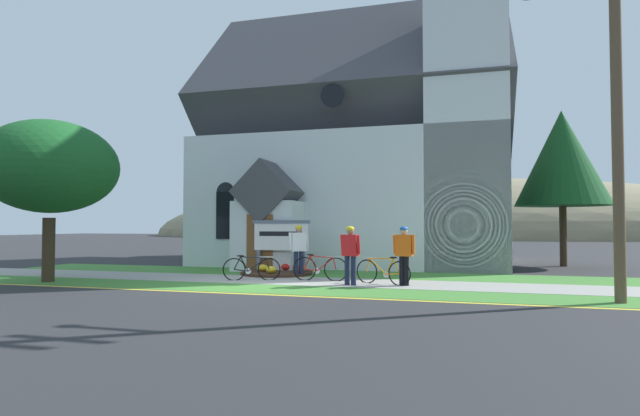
{
  "coord_description": "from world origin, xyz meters",
  "views": [
    {
      "loc": [
        5.78,
        -13.31,
        1.71
      ],
      "look_at": [
        1.18,
        2.87,
        2.28
      ],
      "focal_mm": 28.39,
      "sensor_mm": 36.0,
      "label": 1
    }
  ],
  "objects_px": {
    "cyclist_in_yellow_jersey": "(404,251)",
    "cyclist_in_red_jersey": "(299,246)",
    "church_sign": "(281,238)",
    "bicycle_black": "(320,268)",
    "cyclist_in_orange_jersey": "(350,251)",
    "roadside_conifer": "(562,158)",
    "utility_pole": "(611,67)",
    "verge_sapling": "(50,167)",
    "bicycle_green": "(383,271)",
    "bicycle_yellow": "(251,268)"
  },
  "relations": [
    {
      "from": "bicycle_yellow",
      "to": "utility_pole",
      "type": "bearing_deg",
      "value": -11.69
    },
    {
      "from": "cyclist_in_orange_jersey",
      "to": "verge_sapling",
      "type": "bearing_deg",
      "value": -169.95
    },
    {
      "from": "bicycle_black",
      "to": "verge_sapling",
      "type": "relative_size",
      "value": 0.35
    },
    {
      "from": "church_sign",
      "to": "cyclist_in_orange_jersey",
      "type": "height_order",
      "value": "church_sign"
    },
    {
      "from": "church_sign",
      "to": "bicycle_black",
      "type": "distance_m",
      "value": 2.85
    },
    {
      "from": "church_sign",
      "to": "bicycle_black",
      "type": "relative_size",
      "value": 1.22
    },
    {
      "from": "cyclist_in_orange_jersey",
      "to": "roadside_conifer",
      "type": "distance_m",
      "value": 11.9
    },
    {
      "from": "bicycle_green",
      "to": "bicycle_yellow",
      "type": "relative_size",
      "value": 0.99
    },
    {
      "from": "cyclist_in_yellow_jersey",
      "to": "roadside_conifer",
      "type": "height_order",
      "value": "roadside_conifer"
    },
    {
      "from": "bicycle_green",
      "to": "church_sign",
      "type": "bearing_deg",
      "value": 150.35
    },
    {
      "from": "bicycle_green",
      "to": "verge_sapling",
      "type": "relative_size",
      "value": 0.34
    },
    {
      "from": "church_sign",
      "to": "verge_sapling",
      "type": "height_order",
      "value": "verge_sapling"
    },
    {
      "from": "cyclist_in_orange_jersey",
      "to": "utility_pole",
      "type": "xyz_separation_m",
      "value": [
        6.32,
        -1.53,
        4.25
      ]
    },
    {
      "from": "verge_sapling",
      "to": "bicycle_yellow",
      "type": "bearing_deg",
      "value": 19.48
    },
    {
      "from": "cyclist_in_yellow_jersey",
      "to": "cyclist_in_orange_jersey",
      "type": "distance_m",
      "value": 1.51
    },
    {
      "from": "utility_pole",
      "to": "verge_sapling",
      "type": "bearing_deg",
      "value": -179.78
    },
    {
      "from": "utility_pole",
      "to": "bicycle_green",
      "type": "bearing_deg",
      "value": 159.36
    },
    {
      "from": "verge_sapling",
      "to": "church_sign",
      "type": "bearing_deg",
      "value": 36.83
    },
    {
      "from": "roadside_conifer",
      "to": "verge_sapling",
      "type": "bearing_deg",
      "value": -146.86
    },
    {
      "from": "bicycle_black",
      "to": "utility_pole",
      "type": "xyz_separation_m",
      "value": [
        7.48,
        -2.46,
        4.85
      ]
    },
    {
      "from": "church_sign",
      "to": "verge_sapling",
      "type": "relative_size",
      "value": 0.43
    },
    {
      "from": "church_sign",
      "to": "cyclist_in_orange_jersey",
      "type": "xyz_separation_m",
      "value": [
        3.13,
        -2.79,
        -0.28
      ]
    },
    {
      "from": "church_sign",
      "to": "cyclist_in_yellow_jersey",
      "type": "xyz_separation_m",
      "value": [
        4.61,
        -2.48,
        -0.28
      ]
    },
    {
      "from": "cyclist_in_yellow_jersey",
      "to": "cyclist_in_red_jersey",
      "type": "height_order",
      "value": "cyclist_in_red_jersey"
    },
    {
      "from": "bicycle_green",
      "to": "cyclist_in_red_jersey",
      "type": "distance_m",
      "value": 3.34
    },
    {
      "from": "cyclist_in_orange_jersey",
      "to": "roadside_conifer",
      "type": "bearing_deg",
      "value": 51.47
    },
    {
      "from": "bicycle_green",
      "to": "cyclist_in_orange_jersey",
      "type": "distance_m",
      "value": 1.17
    },
    {
      "from": "church_sign",
      "to": "cyclist_in_orange_jersey",
      "type": "bearing_deg",
      "value": -41.74
    },
    {
      "from": "bicycle_black",
      "to": "cyclist_in_red_jersey",
      "type": "bearing_deg",
      "value": 137.21
    },
    {
      "from": "church_sign",
      "to": "verge_sapling",
      "type": "distance_m",
      "value": 7.63
    },
    {
      "from": "bicycle_black",
      "to": "utility_pole",
      "type": "height_order",
      "value": "utility_pole"
    },
    {
      "from": "roadside_conifer",
      "to": "bicycle_green",
      "type": "bearing_deg",
      "value": -126.66
    },
    {
      "from": "bicycle_black",
      "to": "cyclist_in_red_jersey",
      "type": "relative_size",
      "value": 1.01
    },
    {
      "from": "cyclist_in_orange_jersey",
      "to": "church_sign",
      "type": "bearing_deg",
      "value": 138.26
    },
    {
      "from": "bicycle_green",
      "to": "cyclist_in_orange_jersey",
      "type": "bearing_deg",
      "value": -148.39
    },
    {
      "from": "bicycle_black",
      "to": "cyclist_in_yellow_jersey",
      "type": "relative_size",
      "value": 1.03
    },
    {
      "from": "church_sign",
      "to": "bicycle_black",
      "type": "xyz_separation_m",
      "value": [
        1.97,
        -1.86,
        -0.89
      ]
    },
    {
      "from": "bicycle_yellow",
      "to": "bicycle_black",
      "type": "distance_m",
      "value": 2.12
    },
    {
      "from": "bicycle_yellow",
      "to": "utility_pole",
      "type": "relative_size",
      "value": 0.18
    },
    {
      "from": "bicycle_black",
      "to": "bicycle_yellow",
      "type": "bearing_deg",
      "value": -166.7
    },
    {
      "from": "church_sign",
      "to": "cyclist_in_red_jersey",
      "type": "height_order",
      "value": "church_sign"
    },
    {
      "from": "bicycle_yellow",
      "to": "cyclist_in_red_jersey",
      "type": "height_order",
      "value": "cyclist_in_red_jersey"
    },
    {
      "from": "bicycle_yellow",
      "to": "roadside_conifer",
      "type": "distance_m",
      "value": 13.96
    },
    {
      "from": "bicycle_green",
      "to": "bicycle_yellow",
      "type": "height_order",
      "value": "bicycle_green"
    },
    {
      "from": "church_sign",
      "to": "cyclist_in_yellow_jersey",
      "type": "relative_size",
      "value": 1.25
    },
    {
      "from": "roadside_conifer",
      "to": "cyclist_in_red_jersey",
      "type": "bearing_deg",
      "value": -142.62
    },
    {
      "from": "bicycle_green",
      "to": "cyclist_in_red_jersey",
      "type": "height_order",
      "value": "cyclist_in_red_jersey"
    },
    {
      "from": "cyclist_in_yellow_jersey",
      "to": "utility_pole",
      "type": "xyz_separation_m",
      "value": [
        4.84,
        -1.85,
        4.25
      ]
    },
    {
      "from": "bicycle_black",
      "to": "roadside_conifer",
      "type": "xyz_separation_m",
      "value": [
        8.25,
        7.96,
        4.12
      ]
    },
    {
      "from": "cyclist_in_red_jersey",
      "to": "cyclist_in_orange_jersey",
      "type": "height_order",
      "value": "cyclist_in_red_jersey"
    }
  ]
}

